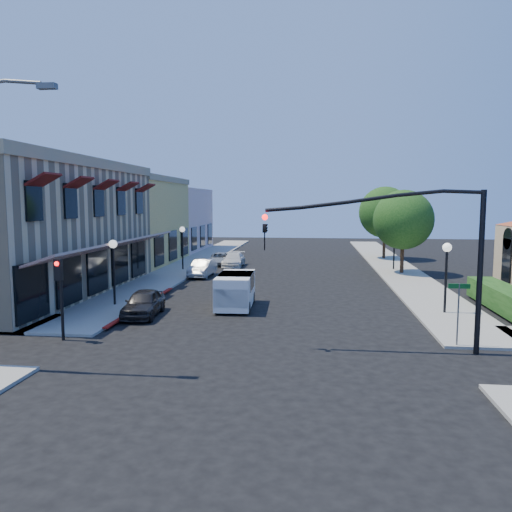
# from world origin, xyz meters

# --- Properties ---
(ground) EXTENTS (120.00, 120.00, 0.00)m
(ground) POSITION_xyz_m (0.00, 0.00, 0.00)
(ground) COLOR black
(ground) RESTS_ON ground
(sidewalk_left) EXTENTS (3.50, 50.00, 0.12)m
(sidewalk_left) POSITION_xyz_m (-8.75, 27.00, 0.06)
(sidewalk_left) COLOR gray
(sidewalk_left) RESTS_ON ground
(sidewalk_right) EXTENTS (3.50, 50.00, 0.12)m
(sidewalk_right) POSITION_xyz_m (8.75, 27.00, 0.06)
(sidewalk_right) COLOR gray
(sidewalk_right) RESTS_ON ground
(curb_red_strip) EXTENTS (0.25, 10.00, 0.06)m
(curb_red_strip) POSITION_xyz_m (-6.90, 8.00, 0.00)
(curb_red_strip) COLOR maroon
(curb_red_strip) RESTS_ON ground
(corner_brick_building) EXTENTS (11.77, 18.20, 8.10)m
(corner_brick_building) POSITION_xyz_m (-15.45, 11.00, 4.01)
(corner_brick_building) COLOR #C9AF88
(corner_brick_building) RESTS_ON ground
(yellow_stucco_building) EXTENTS (10.00, 12.00, 7.60)m
(yellow_stucco_building) POSITION_xyz_m (-15.50, 26.00, 3.80)
(yellow_stucco_building) COLOR tan
(yellow_stucco_building) RESTS_ON ground
(pink_stucco_building) EXTENTS (10.00, 12.00, 7.00)m
(pink_stucco_building) POSITION_xyz_m (-15.50, 38.00, 3.50)
(pink_stucco_building) COLOR beige
(pink_stucco_building) RESTS_ON ground
(hedge) EXTENTS (1.40, 8.00, 1.10)m
(hedge) POSITION_xyz_m (11.70, 9.00, 0.00)
(hedge) COLOR #164012
(hedge) RESTS_ON ground
(street_tree_a) EXTENTS (4.56, 4.56, 6.48)m
(street_tree_a) POSITION_xyz_m (8.80, 22.00, 4.19)
(street_tree_a) COLOR #362115
(street_tree_a) RESTS_ON ground
(street_tree_b) EXTENTS (4.94, 4.94, 7.02)m
(street_tree_b) POSITION_xyz_m (8.80, 32.00, 4.54)
(street_tree_b) COLOR #362115
(street_tree_b) RESTS_ON ground
(signal_mast_arm) EXTENTS (8.01, 0.39, 6.00)m
(signal_mast_arm) POSITION_xyz_m (5.86, 1.50, 4.09)
(signal_mast_arm) COLOR black
(signal_mast_arm) RESTS_ON ground
(secondary_signal) EXTENTS (0.28, 0.42, 3.32)m
(secondary_signal) POSITION_xyz_m (-8.00, 1.41, 2.32)
(secondary_signal) COLOR black
(secondary_signal) RESTS_ON ground
(street_name_sign) EXTENTS (0.80, 0.06, 2.50)m
(street_name_sign) POSITION_xyz_m (7.50, 2.20, 1.70)
(street_name_sign) COLOR #595B5E
(street_name_sign) RESTS_ON ground
(lamppost_left_near) EXTENTS (0.44, 0.44, 3.57)m
(lamppost_left_near) POSITION_xyz_m (-8.50, 8.00, 2.74)
(lamppost_left_near) COLOR black
(lamppost_left_near) RESTS_ON ground
(lamppost_left_far) EXTENTS (0.44, 0.44, 3.57)m
(lamppost_left_far) POSITION_xyz_m (-8.50, 22.00, 2.74)
(lamppost_left_far) COLOR black
(lamppost_left_far) RESTS_ON ground
(lamppost_right_near) EXTENTS (0.44, 0.44, 3.57)m
(lamppost_right_near) POSITION_xyz_m (8.50, 8.00, 2.74)
(lamppost_right_near) COLOR black
(lamppost_right_near) RESTS_ON ground
(lamppost_right_far) EXTENTS (0.44, 0.44, 3.57)m
(lamppost_right_far) POSITION_xyz_m (8.50, 24.00, 2.74)
(lamppost_right_far) COLOR black
(lamppost_right_far) RESTS_ON ground
(white_van) EXTENTS (1.91, 4.09, 1.79)m
(white_van) POSITION_xyz_m (-2.04, 8.40, 1.03)
(white_van) COLOR white
(white_van) RESTS_ON ground
(parked_car_a) EXTENTS (1.80, 3.90, 1.30)m
(parked_car_a) POSITION_xyz_m (-6.20, 6.00, 0.65)
(parked_car_a) COLOR black
(parked_car_a) RESTS_ON ground
(parked_car_b) EXTENTS (1.55, 3.92, 1.27)m
(parked_car_b) POSITION_xyz_m (-6.20, 19.00, 0.64)
(parked_car_b) COLOR #B9BBBF
(parked_car_b) RESTS_ON ground
(parked_car_c) EXTENTS (1.71, 4.12, 1.19)m
(parked_car_c) POSITION_xyz_m (-4.80, 25.00, 0.59)
(parked_car_c) COLOR silver
(parked_car_c) RESTS_ON ground
(parked_car_d) EXTENTS (2.25, 4.05, 1.07)m
(parked_car_d) POSITION_xyz_m (-6.20, 26.00, 0.54)
(parked_car_d) COLOR #9A9D9F
(parked_car_d) RESTS_ON ground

